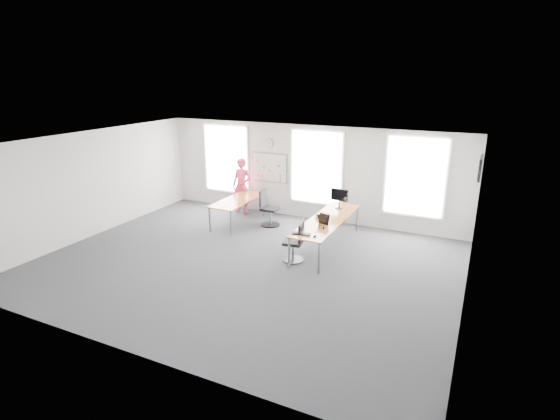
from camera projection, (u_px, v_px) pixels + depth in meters
The scene contains 24 objects.
floor at pixel (246, 263), 10.83m from camera, with size 10.00×10.00×0.00m, color #2B2C30.
ceiling at pixel (243, 143), 9.93m from camera, with size 10.00×10.00×0.00m, color white.
wall_back at pixel (308, 173), 13.83m from camera, with size 10.00×10.00×0.00m, color silver.
wall_front at pixel (119, 272), 6.94m from camera, with size 10.00×10.00×0.00m, color silver.
wall_left at pixel (93, 184), 12.44m from camera, with size 10.00×10.00×0.00m, color silver.
wall_right at pixel (472, 238), 8.33m from camera, with size 10.00×10.00×0.00m, color silver.
window_left at pixel (226, 159), 14.97m from camera, with size 1.60×0.06×2.20m, color silver.
window_mid at pixel (316, 167), 13.62m from camera, with size 1.60×0.06×2.20m, color silver.
window_right at pixel (415, 177), 12.39m from camera, with size 1.60×0.06×2.20m, color silver.
desk_right at pixel (327, 221), 11.60m from camera, with size 0.89×3.32×0.81m.
desk_left at pixel (238, 201), 13.50m from camera, with size 0.86×2.15×0.78m.
chair_right at pixel (295, 244), 10.87m from camera, with size 0.54×0.54×1.01m.
chair_left at pixel (268, 210), 13.44m from camera, with size 0.59×0.59×1.11m.
person at pixel (242, 186), 14.52m from camera, with size 0.68×0.44×1.86m, color #D02F52.
whiteboard at pixel (269, 167), 14.34m from camera, with size 1.20×0.03×0.90m, color silver.
wall_clock at pixel (269, 143), 14.10m from camera, with size 0.30×0.30×0.04m, color gray.
tv at pixel (480, 168), 10.70m from camera, with size 0.06×0.90×0.55m, color black.
keyboard at pixel (301, 234), 10.49m from camera, with size 0.46×0.16×0.02m, color black.
mouse at pixel (315, 236), 10.33m from camera, with size 0.07×0.12×0.04m, color black.
lens_cap at pixel (315, 232), 10.65m from camera, with size 0.07×0.07×0.01m, color black.
headphones at pixel (321, 227), 10.86m from camera, with size 0.16×0.09×0.10m.
laptop_sleeve at pixel (323, 219), 11.18m from camera, with size 0.33×0.27×0.26m.
paper_stack at pixel (323, 216), 11.70m from camera, with size 0.33×0.25×0.11m, color beige.
monitor at pixel (339, 197), 12.39m from camera, with size 0.52×0.21×0.58m.
Camera 1 is at (5.03, -8.61, 4.52)m, focal length 28.00 mm.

